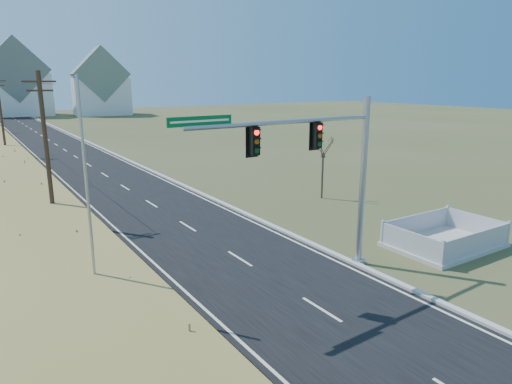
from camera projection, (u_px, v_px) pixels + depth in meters
name	position (u px, v px, depth m)	size (l,w,h in m)	color
ground	(290.00, 291.00, 18.84)	(260.00, 260.00, 0.00)	#404A24
road	(59.00, 147.00, 59.58)	(8.00, 180.00, 0.06)	black
curb	(92.00, 144.00, 61.76)	(0.30, 180.00, 0.18)	#B2AFA8
utility_pole_near	(46.00, 147.00, 26.52)	(1.80, 0.26, 9.00)	#422D1E
utility_pole_mid	(1.00, 115.00, 50.96)	(1.80, 0.26, 9.00)	#422D1E
condo_n	(15.00, 84.00, 109.35)	(15.27, 10.20, 18.54)	silver
condo_ne	(101.00, 87.00, 112.53)	(14.12, 10.51, 16.52)	silver
traffic_signal_mast	(333.00, 170.00, 19.48)	(9.80, 0.77, 7.80)	#9EA0A5
fence_enclosure	(444.00, 241.00, 23.83)	(5.73, 3.94, 1.30)	#B7B5AD
open_sign	(447.00, 256.00, 21.58)	(0.54, 0.17, 0.67)	white
flagpole	(90.00, 219.00, 16.85)	(0.39, 0.39, 8.68)	#B7B5AD
bare_tree	(323.00, 146.00, 32.71)	(1.82, 1.82, 4.83)	#4C3F33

